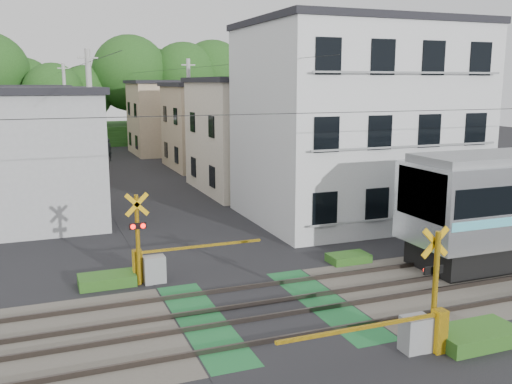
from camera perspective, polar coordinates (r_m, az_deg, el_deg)
name	(u,v)px	position (r m, az deg, el deg)	size (l,w,h in m)	color
ground	(266,312)	(16.81, 0.98, -11.89)	(120.00, 120.00, 0.00)	black
track_bed	(266,311)	(16.79, 0.98, -11.77)	(120.00, 120.00, 0.14)	#47423A
crossing_signal_near	(420,324)	(14.81, 16.13, -12.60)	(4.74, 0.65, 3.09)	#E5A70C
crossing_signal_far	(151,262)	(19.19, -10.45, -6.87)	(4.74, 0.65, 3.09)	#E5A70C
apartment_block	(355,122)	(27.89, 9.90, 6.94)	(10.20, 8.36, 9.30)	silver
houses_row	(129,130)	(40.85, -12.63, 6.07)	(22.07, 31.35, 6.80)	#A4A7A9
tree_hill	(99,90)	(63.73, -15.40, 9.81)	(40.00, 12.42, 11.49)	#234F1A
catenary	(442,173)	(18.85, 18.12, 1.78)	(60.00, 5.04, 7.00)	#2D2D33
utility_poles	(115,121)	(37.73, -13.97, 6.91)	(7.90, 42.00, 8.00)	#A5A5A0
pedestrian	(108,150)	(49.49, -14.61, 4.12)	(0.69, 0.45, 1.89)	#202528
weed_patches	(321,299)	(17.36, 6.56, -10.54)	(10.25, 8.80, 0.40)	#2D5E1E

